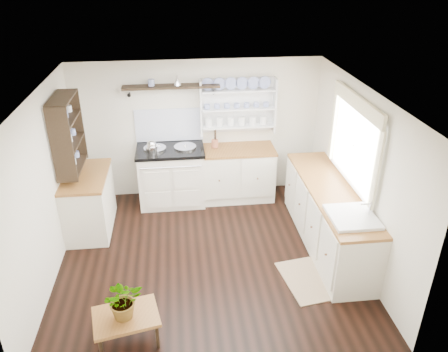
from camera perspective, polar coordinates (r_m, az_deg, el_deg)
The scene contains 19 objects.
floor at distance 6.17m, azimuth -2.05°, elevation -10.32°, with size 4.00×3.80×0.01m, color black.
wall_back at distance 7.28m, azimuth -3.43°, elevation 6.11°, with size 4.00×0.02×2.30m, color silver.
wall_right at distance 6.01m, azimuth 17.11°, elevation 0.21°, with size 0.02×3.80×2.30m, color silver.
wall_left at distance 5.78m, azimuth -22.42°, elevation -1.82°, with size 0.02×3.80×2.30m, color silver.
ceiling at distance 5.12m, azimuth -2.48°, elevation 10.63°, with size 4.00×3.80×0.01m, color white.
window at distance 5.95m, azimuth 16.66°, elevation 4.40°, with size 0.08×1.55×1.22m.
aga_cooker at distance 7.24m, azimuth -6.85°, elevation 0.12°, with size 1.08×0.75×1.00m.
back_cabinets at distance 7.34m, azimuth 1.54°, elevation 0.44°, with size 1.27×0.63×0.90m.
right_cabinets at distance 6.32m, azimuth 13.42°, elevation -5.12°, with size 0.62×2.43×0.90m.
belfast_sink at distance 5.55m, azimuth 16.25°, elevation -6.18°, with size 0.55×0.60×0.45m.
left_cabinets at distance 6.80m, azimuth -17.21°, elevation -3.18°, with size 0.62×1.13×0.90m.
plate_rack at distance 7.17m, azimuth 1.75°, elevation 9.25°, with size 1.20×0.22×0.90m.
high_shelf at distance 6.92m, azimuth -6.91°, elevation 11.46°, with size 1.50×0.29×0.16m.
left_shelving at distance 6.38m, azimuth -19.77°, elevation 5.28°, with size 0.28×0.80×1.05m, color black.
kettle at distance 6.91m, azimuth -9.41°, elevation 3.66°, with size 0.19×0.19×0.23m, color silver, non-canonical shape.
utensil_crock at distance 7.16m, azimuth -1.22°, elevation 4.26°, with size 0.11×0.11×0.13m, color #A95D3E.
center_table at distance 4.93m, azimuth -12.67°, elevation -17.73°, with size 0.76×0.61×0.37m.
potted_plant at distance 4.75m, azimuth -13.00°, elevation -15.44°, with size 0.40×0.34×0.44m, color #3F7233.
floor_rug at distance 5.85m, azimuth 10.74°, elevation -13.20°, with size 0.55×0.85×0.02m, color #8D7752.
Camera 1 is at (-0.34, -4.90, 3.74)m, focal length 35.00 mm.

